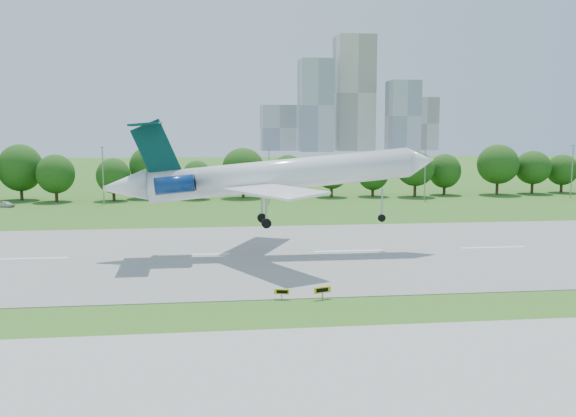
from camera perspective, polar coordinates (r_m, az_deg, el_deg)
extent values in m
plane|color=#2B5A17|center=(58.35, -8.90, -8.94)|extent=(600.00, 600.00, 0.00)
cube|color=gray|center=(82.65, -8.36, -4.11)|extent=(400.00, 45.00, 0.08)
cube|color=#ADADA8|center=(41.35, -9.70, -15.81)|extent=(400.00, 23.00, 0.08)
cylinder|color=#382314|center=(150.35, -15.47, 1.46)|extent=(0.70, 0.70, 3.60)
sphere|color=#124010|center=(150.00, -15.52, 3.13)|extent=(8.40, 8.40, 8.40)
cylinder|color=#382314|center=(149.81, -0.15, 1.70)|extent=(0.70, 0.70, 3.60)
sphere|color=#124010|center=(149.45, -0.15, 3.38)|extent=(8.40, 8.40, 8.40)
cylinder|color=#382314|center=(159.63, 14.26, 1.82)|extent=(0.70, 0.70, 3.60)
sphere|color=#124010|center=(159.29, 14.31, 3.39)|extent=(8.40, 8.40, 8.40)
cylinder|color=gray|center=(140.15, -16.11, 2.76)|extent=(0.24, 0.24, 12.00)
cube|color=gray|center=(139.85, -16.20, 5.26)|extent=(0.90, 0.25, 0.18)
cylinder|color=gray|center=(139.02, -1.70, 3.01)|extent=(0.24, 0.24, 12.00)
cube|color=gray|center=(138.70, -1.71, 5.52)|extent=(0.90, 0.25, 0.18)
cylinder|color=gray|center=(146.48, 12.08, 3.07)|extent=(0.24, 0.24, 12.00)
cube|color=gray|center=(146.19, 12.15, 5.45)|extent=(0.90, 0.25, 0.18)
cylinder|color=gray|center=(161.37, 23.92, 2.98)|extent=(0.24, 0.24, 12.00)
cube|color=gray|center=(161.10, 24.03, 5.14)|extent=(0.90, 0.25, 0.18)
cube|color=#B2B2B7|center=(442.35, 2.46, 9.11)|extent=(22.00, 22.00, 62.00)
cube|color=beige|center=(463.26, 5.88, 10.11)|extent=(26.00, 26.00, 80.00)
cube|color=#B2B2B7|center=(451.15, 10.18, 8.08)|extent=(20.00, 20.00, 48.00)
cube|color=beige|center=(481.98, 11.91, 7.38)|extent=(18.00, 18.00, 38.00)
cube|color=#B2B2B7|center=(463.74, -0.89, 7.17)|extent=(24.00, 24.00, 32.00)
cylinder|color=white|center=(81.77, -0.60, 3.01)|extent=(33.74, 4.87, 6.79)
cone|color=white|center=(86.25, 11.69, 4.15)|extent=(4.00, 4.01, 4.20)
cone|color=white|center=(81.44, -14.24, 1.90)|extent=(5.78, 4.06, 4.35)
cube|color=white|center=(73.91, -1.29, 1.56)|extent=(11.48, 15.45, 0.76)
cube|color=white|center=(89.34, -2.59, 2.53)|extent=(10.86, 15.51, 0.76)
cube|color=#043334|center=(80.89, -11.66, 5.14)|extent=(6.11, 0.73, 7.64)
cube|color=#043334|center=(80.91, -12.51, 7.34)|extent=(3.88, 10.69, 0.55)
cylinder|color=navy|center=(78.16, -10.06, 2.10)|extent=(4.91, 2.26, 2.52)
cylinder|color=navy|center=(83.93, -9.97, 2.44)|extent=(4.91, 2.26, 2.52)
cylinder|color=gray|center=(85.06, 8.35, 0.46)|extent=(0.22, 0.22, 3.90)
cylinder|color=black|center=(85.31, 8.33, -0.85)|extent=(1.01, 0.36, 1.00)
cylinder|color=gray|center=(79.45, -1.94, 0.06)|extent=(0.27, 0.27, 3.90)
cylinder|color=black|center=(79.72, -1.94, -1.34)|extent=(1.24, 0.54, 1.23)
cylinder|color=gray|center=(84.29, -2.34, 0.46)|extent=(0.27, 0.27, 3.90)
cylinder|color=black|center=(84.54, -2.33, -0.85)|extent=(1.24, 0.54, 1.23)
cube|color=gray|center=(61.26, 3.08, -7.72)|extent=(0.14, 0.14, 0.75)
cube|color=yellow|center=(61.13, 3.08, -7.23)|extent=(1.69, 0.73, 0.59)
cube|color=black|center=(61.03, 3.14, -7.25)|extent=(1.23, 0.43, 0.38)
cube|color=gray|center=(61.12, -0.55, -7.80)|extent=(0.11, 0.11, 0.63)
cube|color=yellow|center=(61.01, -0.55, -7.40)|extent=(1.43, 0.49, 0.49)
cube|color=black|center=(60.91, -0.56, -7.42)|extent=(1.05, 0.26, 0.31)
imported|color=beige|center=(143.11, -23.78, 0.36)|extent=(3.95, 2.95, 1.25)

